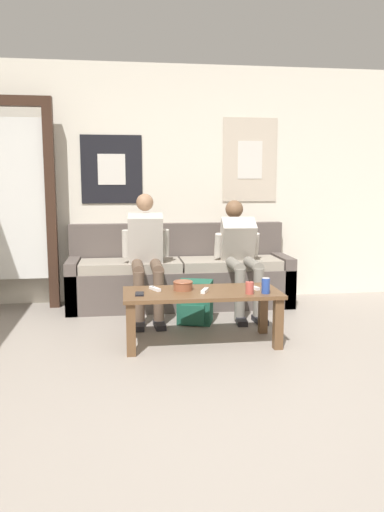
# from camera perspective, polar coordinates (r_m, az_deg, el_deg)

# --- Properties ---
(ground_plane) EXTENTS (18.00, 18.00, 0.00)m
(ground_plane) POSITION_cam_1_polar(r_m,az_deg,el_deg) (2.88, 4.05, -18.66)
(ground_plane) COLOR gray
(wall_back) EXTENTS (10.00, 0.07, 2.55)m
(wall_back) POSITION_cam_1_polar(r_m,az_deg,el_deg) (5.54, -2.27, 8.15)
(wall_back) COLOR silver
(wall_back) RESTS_ON ground_plane
(door_frame) EXTENTS (1.00, 0.10, 2.15)m
(door_frame) POSITION_cam_1_polar(r_m,az_deg,el_deg) (5.43, -20.60, 6.78)
(door_frame) COLOR #382319
(door_frame) RESTS_ON ground_plane
(couch) EXTENTS (2.33, 0.66, 0.86)m
(couch) POSITION_cam_1_polar(r_m,az_deg,el_deg) (5.32, -1.38, -2.48)
(couch) COLOR #564C47
(couch) RESTS_ON ground_plane
(coffee_table) EXTENTS (1.26, 0.54, 0.44)m
(coffee_table) POSITION_cam_1_polar(r_m,az_deg,el_deg) (4.05, 1.12, -5.08)
(coffee_table) COLOR brown
(coffee_table) RESTS_ON ground_plane
(person_seated_adult) EXTENTS (0.47, 0.86, 1.19)m
(person_seated_adult) POSITION_cam_1_polar(r_m,az_deg,el_deg) (4.87, -5.23, 0.56)
(person_seated_adult) COLOR brown
(person_seated_adult) RESTS_ON ground_plane
(person_seated_teen) EXTENTS (0.47, 0.97, 1.12)m
(person_seated_teen) POSITION_cam_1_polar(r_m,az_deg,el_deg) (5.05, 5.51, 0.57)
(person_seated_teen) COLOR gray
(person_seated_teen) RESTS_ON ground_plane
(backpack) EXTENTS (0.37, 0.34, 0.40)m
(backpack) POSITION_cam_1_polar(r_m,az_deg,el_deg) (4.66, 0.34, -5.40)
(backpack) COLOR #1E5642
(backpack) RESTS_ON ground_plane
(ceramic_bowl) EXTENTS (0.16, 0.16, 0.07)m
(ceramic_bowl) POSITION_cam_1_polar(r_m,az_deg,el_deg) (4.06, -1.04, -3.33)
(ceramic_bowl) COLOR brown
(ceramic_bowl) RESTS_ON coffee_table
(pillar_candle) EXTENTS (0.06, 0.06, 0.11)m
(pillar_candle) POSITION_cam_1_polar(r_m,az_deg,el_deg) (3.95, 6.60, -3.64)
(pillar_candle) COLOR #B24C42
(pillar_candle) RESTS_ON coffee_table
(drink_can_blue) EXTENTS (0.07, 0.07, 0.12)m
(drink_can_blue) POSITION_cam_1_polar(r_m,az_deg,el_deg) (3.98, 8.42, -3.38)
(drink_can_blue) COLOR #28479E
(drink_can_blue) RESTS_ON coffee_table
(game_controller_near_left) EXTENTS (0.09, 0.15, 0.03)m
(game_controller_near_left) POSITION_cam_1_polar(r_m,az_deg,el_deg) (3.99, 1.47, -3.96)
(game_controller_near_left) COLOR white
(game_controller_near_left) RESTS_ON coffee_table
(game_controller_near_right) EXTENTS (0.09, 0.15, 0.03)m
(game_controller_near_right) POSITION_cam_1_polar(r_m,az_deg,el_deg) (4.14, 7.00, -3.58)
(game_controller_near_right) COLOR white
(game_controller_near_right) RESTS_ON coffee_table
(game_controller_far_center) EXTENTS (0.09, 0.14, 0.03)m
(game_controller_far_center) POSITION_cam_1_polar(r_m,az_deg,el_deg) (4.07, -4.26, -3.75)
(game_controller_far_center) COLOR white
(game_controller_far_center) RESTS_ON coffee_table
(cell_phone) EXTENTS (0.07, 0.14, 0.01)m
(cell_phone) POSITION_cam_1_polar(r_m,az_deg,el_deg) (3.93, -6.02, -4.32)
(cell_phone) COLOR black
(cell_phone) RESTS_ON coffee_table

